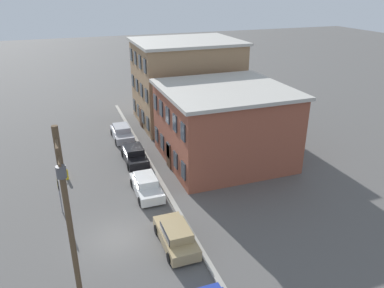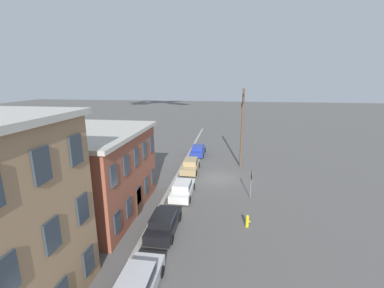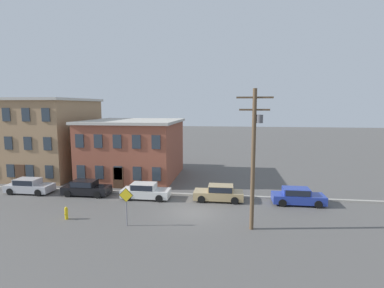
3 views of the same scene
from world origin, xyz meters
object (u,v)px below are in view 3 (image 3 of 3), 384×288
car_tan (219,192)px  car_white (145,191)px  car_silver (29,185)px  caution_sign (126,200)px  fire_hydrant (66,213)px  car_blue (297,196)px  utility_pole (254,152)px  car_black (86,187)px

car_tan → car_white: bearing=-177.8°
car_silver → car_tan: 18.54m
caution_sign → car_white: bearing=94.5°
caution_sign → fire_hydrant: size_ratio=2.88×
car_blue → fire_hydrant: bearing=-161.9°
car_white → caution_sign: caution_sign is taller
car_blue → utility_pole: (-4.24, -5.88, 4.65)m
car_black → car_blue: 19.45m
car_silver → car_tan: size_ratio=1.00×
car_white → car_blue: bearing=0.7°
car_tan → fire_hydrant: 12.72m
utility_pole → car_black: bearing=158.4°
car_white → car_tan: size_ratio=1.00×
car_black → car_white: 5.92m
car_tan → caution_sign: caution_sign is taller
car_black → car_tan: size_ratio=1.00×
caution_sign → fire_hydrant: caution_sign is taller
car_black → utility_pole: utility_pole is taller
car_white → caution_sign: size_ratio=1.59×
car_tan → fire_hydrant: size_ratio=4.58×
car_black → utility_pole: (15.21, -6.03, 4.65)m
caution_sign → utility_pole: (8.80, 0.58, 3.54)m
car_blue → fire_hydrant: size_ratio=4.58×
car_white → fire_hydrant: (-4.45, -5.70, -0.27)m
car_black → utility_pole: size_ratio=0.46×
car_white → fire_hydrant: 7.24m
utility_pole → fire_hydrant: 14.60m
car_white → car_tan: 6.79m
car_blue → fire_hydrant: car_blue is taller
car_silver → car_tan: (18.54, 0.05, 0.00)m
car_tan → car_blue: (6.75, -0.10, 0.00)m
car_black → fire_hydrant: bearing=-76.3°
car_white → utility_pole: 11.87m
car_black → fire_hydrant: car_black is taller
car_tan → fire_hydrant: car_tan is taller
fire_hydrant → utility_pole: bearing=-0.1°
car_black → utility_pole: bearing=-21.6°
car_white → car_blue: 13.54m
car_black → car_tan: 12.70m
car_tan → car_blue: size_ratio=1.00×
car_black → caution_sign: bearing=-45.9°
car_white → car_blue: size_ratio=1.00×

